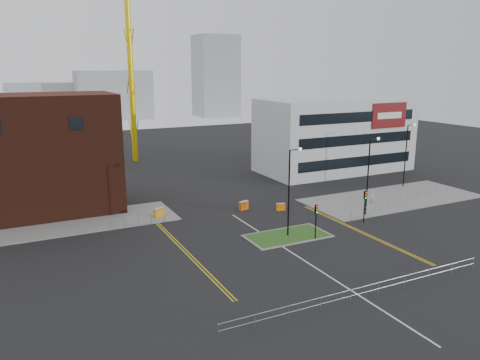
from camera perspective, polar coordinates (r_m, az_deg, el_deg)
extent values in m
plane|color=black|center=(41.58, 9.42, -10.65)|extent=(200.00, 200.00, 0.00)
cube|color=slate|center=(55.23, -22.46, -5.30)|extent=(28.00, 8.00, 0.12)
cube|color=slate|center=(65.25, 18.02, -2.12)|extent=(24.00, 10.00, 0.12)
cube|color=slate|center=(48.73, 5.84, -6.79)|extent=(8.60, 4.60, 0.08)
cube|color=#224818|center=(48.72, 5.84, -6.77)|extent=(8.00, 4.00, 0.12)
cube|color=#411A10|center=(59.42, -23.51, 2.80)|extent=(18.00, 10.00, 14.00)
cube|color=black|center=(54.24, -19.35, 6.53)|extent=(1.40, 0.10, 1.40)
cube|color=silver|center=(79.95, 11.42, 5.42)|extent=(25.00, 12.00, 12.00)
cube|color=black|center=(75.92, 14.06, 2.18)|extent=(22.00, 0.10, 1.60)
cube|color=black|center=(75.34, 14.21, 4.79)|extent=(22.00, 0.10, 1.60)
cube|color=black|center=(74.91, 14.37, 7.44)|extent=(22.00, 0.10, 1.60)
cube|color=#620B0A|center=(78.89, 17.74, 7.51)|extent=(7.00, 0.15, 4.00)
cube|color=white|center=(78.82, 17.79, 7.50)|extent=(5.00, 0.05, 1.00)
cylinder|color=yellow|center=(88.00, -13.25, 14.26)|extent=(1.00, 1.00, 37.12)
cylinder|color=black|center=(47.37, 5.97, -1.73)|extent=(0.16, 0.16, 9.00)
cylinder|color=black|center=(46.72, 6.73, 3.69)|extent=(1.20, 0.10, 0.10)
sphere|color=silver|center=(47.05, 7.34, 3.75)|extent=(0.36, 0.36, 0.36)
cylinder|color=black|center=(56.01, 15.31, 0.24)|extent=(0.16, 0.16, 9.00)
cylinder|color=black|center=(55.59, 16.06, 4.83)|extent=(1.20, 0.10, 0.10)
sphere|color=silver|center=(55.99, 16.52, 4.86)|extent=(0.36, 0.36, 0.36)
cylinder|color=black|center=(71.21, 19.52, 2.71)|extent=(0.16, 0.16, 9.00)
cylinder|color=black|center=(71.00, 20.15, 6.31)|extent=(1.20, 0.10, 0.10)
sphere|color=silver|center=(71.43, 20.49, 6.33)|extent=(0.36, 0.36, 0.36)
cylinder|color=black|center=(47.75, 9.21, -5.47)|extent=(0.12, 0.12, 3.00)
cube|color=black|center=(47.23, 9.28, -3.52)|extent=(0.28, 0.22, 0.90)
sphere|color=red|center=(47.04, 9.39, -3.21)|extent=(0.18, 0.18, 0.18)
sphere|color=orange|center=(47.13, 9.38, -3.56)|extent=(0.18, 0.18, 0.18)
sphere|color=#0CCC33|center=(47.22, 9.36, -3.91)|extent=(0.18, 0.18, 0.18)
cylinder|color=black|center=(54.04, 14.92, -3.51)|extent=(0.12, 0.12, 3.00)
cube|color=black|center=(53.58, 15.02, -1.77)|extent=(0.28, 0.22, 0.90)
sphere|color=red|center=(53.41, 15.14, -1.49)|extent=(0.18, 0.18, 0.18)
sphere|color=orange|center=(53.48, 15.12, -1.80)|extent=(0.18, 0.18, 0.18)
sphere|color=#0CCC33|center=(53.56, 15.10, -2.11)|extent=(0.18, 0.18, 0.18)
cylinder|color=gray|center=(36.94, 15.03, -12.38)|extent=(24.00, 0.04, 0.04)
cylinder|color=gray|center=(37.15, 14.98, -13.08)|extent=(24.00, 0.04, 0.04)
cylinder|color=gray|center=(31.33, -2.68, -17.95)|extent=(0.05, 0.05, 1.10)
cylinder|color=gray|center=(45.47, 26.60, -9.06)|extent=(0.05, 0.05, 1.10)
cylinder|color=gray|center=(52.36, -12.35, -4.42)|extent=(6.00, 0.04, 0.04)
cylinder|color=gray|center=(52.51, -12.32, -4.94)|extent=(6.00, 0.04, 0.04)
cylinder|color=gray|center=(51.93, -15.54, -5.34)|extent=(0.05, 0.05, 1.10)
cylinder|color=gray|center=(53.26, -9.19, -4.54)|extent=(0.05, 0.05, 1.10)
cylinder|color=gray|center=(62.26, 18.69, -1.96)|extent=(19.01, 5.04, 0.04)
cylinder|color=gray|center=(62.39, 18.66, -2.40)|extent=(19.01, 5.04, 0.04)
cylinder|color=gray|center=(54.41, 13.37, -4.35)|extent=(0.05, 0.05, 1.10)
cylinder|color=gray|center=(70.84, 22.71, -0.89)|extent=(0.05, 0.05, 1.10)
cube|color=silver|center=(43.07, 7.85, -9.71)|extent=(0.15, 30.00, 0.01)
cube|color=gold|center=(45.97, -7.35, -8.15)|extent=(0.12, 24.00, 0.01)
cube|color=gold|center=(46.06, -6.99, -8.10)|extent=(0.12, 24.00, 0.01)
cube|color=gold|center=(51.49, 14.17, -6.06)|extent=(0.12, 20.00, 0.01)
cube|color=gold|center=(51.68, 14.42, -6.00)|extent=(0.12, 20.00, 0.01)
cube|color=gray|center=(164.05, -15.11, 9.96)|extent=(24.00, 12.00, 16.00)
cube|color=gray|center=(169.62, -2.96, 12.53)|extent=(14.00, 12.00, 28.00)
cube|color=gray|center=(171.50, -21.72, 8.94)|extent=(30.00, 12.00, 12.00)
imported|color=pink|center=(61.66, 15.87, -2.06)|extent=(0.77, 0.65, 1.78)
cube|color=orange|center=(55.13, -9.83, -3.94)|extent=(1.38, 0.88, 1.09)
cube|color=silver|center=(54.99, -9.85, -3.45)|extent=(1.38, 0.88, 0.13)
cube|color=#D15A0B|center=(57.05, 0.45, -3.14)|extent=(1.37, 0.82, 1.08)
cube|color=silver|center=(56.91, 0.45, -2.67)|extent=(1.37, 0.82, 0.13)
cube|color=orange|center=(57.05, 4.99, -3.30)|extent=(1.12, 0.66, 0.89)
cube|color=silver|center=(56.94, 5.00, -2.91)|extent=(1.12, 0.66, 0.11)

